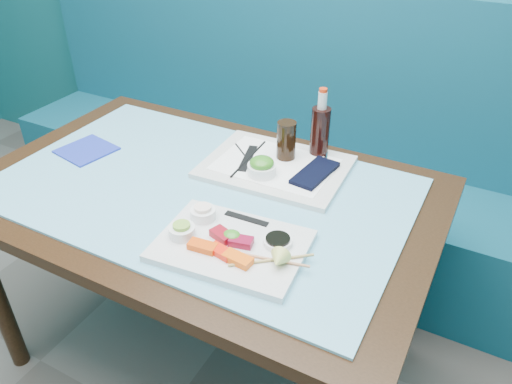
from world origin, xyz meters
The scene contains 34 objects.
booth_bench centered at (0.00, 2.29, 0.37)m, with size 3.00×0.56×1.17m.
dining_table centered at (0.00, 1.45, 0.67)m, with size 1.40×0.90×0.75m.
glass_top centered at (0.00, 1.45, 0.75)m, with size 1.22×0.76×0.01m, color #66B0CD.
sashimi_plate centered at (0.23, 1.25, 0.77)m, with size 0.37×0.27×0.02m, color silver.
salmon_left centered at (0.18, 1.19, 0.79)m, with size 0.07×0.03×0.02m, color #E94709.
salmon_mid centered at (0.23, 1.20, 0.79)m, with size 0.07×0.03×0.02m, color #FF200A.
salmon_right centered at (0.28, 1.19, 0.79)m, with size 0.07×0.04×0.02m, color #FF5A0A.
tuna_left centered at (0.20, 1.25, 0.79)m, with size 0.06×0.04×0.02m, color maroon.
tuna_right centered at (0.25, 1.25, 0.79)m, with size 0.06×0.04×0.02m, color maroon.
seaweed_garnish centered at (0.22, 1.26, 0.79)m, with size 0.05×0.04×0.03m, color #36841E.
ramekin_wasabi centered at (0.10, 1.21, 0.79)m, with size 0.07×0.07×0.03m, color white.
wasabi_fill centered at (0.10, 1.21, 0.81)m, with size 0.04×0.04×0.01m, color #7BAF38.
ramekin_ginger centered at (0.11, 1.30, 0.79)m, with size 0.07×0.07×0.03m, color white.
ginger_fill centered at (0.11, 1.30, 0.81)m, with size 0.05×0.05×0.01m, color #FFE2D1.
soy_dish centered at (0.33, 1.30, 0.78)m, with size 0.07×0.07×0.01m, color white.
soy_fill centered at (0.33, 1.30, 0.79)m, with size 0.06×0.06×0.01m, color black.
lemon_wedge centered at (0.37, 1.22, 0.80)m, with size 0.05×0.05×0.04m, color #D7DF69.
chopstick_sleeve centered at (0.21, 1.35, 0.78)m, with size 0.13×0.02×0.00m, color black.
wooden_chopstick_a centered at (0.34, 1.23, 0.78)m, with size 0.01×0.01×0.21m, color tan.
wooden_chopstick_b centered at (0.35, 1.23, 0.78)m, with size 0.01×0.01×0.21m, color tan.
serving_tray centered at (0.15, 1.65, 0.77)m, with size 0.44×0.33×0.02m, color silver.
paper_placemat centered at (0.15, 1.65, 0.78)m, with size 0.36×0.25×0.00m, color white.
seaweed_bowl centered at (0.14, 1.58, 0.79)m, with size 0.09×0.09×0.04m, color white.
seaweed_salad centered at (0.14, 1.58, 0.82)m, with size 0.07×0.07×0.04m, color #327A1C.
cola_glass centered at (0.16, 1.71, 0.84)m, with size 0.06×0.06×0.13m, color black.
navy_pouch centered at (0.29, 1.65, 0.78)m, with size 0.08×0.18×0.01m, color black.
fork centered at (0.28, 1.76, 0.78)m, with size 0.01×0.01×0.09m, color silver.
black_chopstick_a centered at (0.05, 1.64, 0.78)m, with size 0.01×0.01×0.21m, color black.
black_chopstick_b centered at (0.06, 1.64, 0.78)m, with size 0.01×0.01×0.25m, color black.
tray_sleeve centered at (0.06, 1.64, 0.78)m, with size 0.03×0.17×0.00m, color black.
cola_bottle_body centered at (0.24, 1.79, 0.85)m, with size 0.06×0.06×0.17m, color black.
cola_bottle_neck centered at (0.24, 1.79, 0.96)m, with size 0.03×0.03×0.06m, color silver.
cola_bottle_cap centered at (0.24, 1.79, 0.99)m, with size 0.03×0.03×0.01m, color red.
blue_napkin centered at (-0.47, 1.46, 0.76)m, with size 0.16×0.16×0.01m, color #1C2C9B.
Camera 1 is at (0.74, 0.42, 1.57)m, focal length 35.00 mm.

